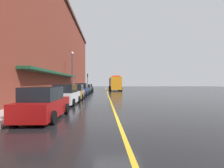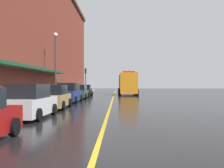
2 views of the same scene
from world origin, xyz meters
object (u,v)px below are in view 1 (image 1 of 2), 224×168
(parked_car_0, at_px, (44,104))
(parking_meter_1, at_px, (69,89))
(parked_car_1, at_px, (66,95))
(traffic_light_near, at_px, (88,78))
(parked_car_5, at_px, (89,88))
(street_lamp_left, at_px, (72,68))
(parked_car_4, at_px, (86,89))
(utility_truck, at_px, (115,84))
(parked_car_3, at_px, (82,90))
(parked_car_2, at_px, (76,92))
(parking_meter_0, at_px, (63,90))

(parked_car_0, bearing_deg, parking_meter_1, 7.29)
(parked_car_1, relative_size, traffic_light_near, 1.03)
(parked_car_5, relative_size, street_lamp_left, 0.61)
(parked_car_0, relative_size, traffic_light_near, 1.01)
(parked_car_4, xyz_separation_m, parked_car_5, (-0.03, 6.00, 0.00))
(parked_car_1, bearing_deg, street_lamp_left, 9.59)
(utility_truck, bearing_deg, parked_car_4, -34.45)
(parked_car_3, height_order, street_lamp_left, street_lamp_left)
(parked_car_1, distance_m, utility_truck, 27.53)
(parked_car_4, relative_size, street_lamp_left, 0.62)
(parked_car_0, relative_size, parked_car_1, 0.98)
(parked_car_1, xyz_separation_m, utility_truck, (6.06, 26.84, 0.84))
(utility_truck, bearing_deg, parked_car_2, -16.79)
(traffic_light_near, bearing_deg, parked_car_0, -88.04)
(parked_car_1, xyz_separation_m, parking_meter_1, (-1.35, 7.93, 0.23))
(utility_truck, distance_m, traffic_light_near, 11.12)
(parked_car_5, distance_m, parking_meter_0, 18.78)
(parked_car_5, xyz_separation_m, traffic_light_near, (-1.26, 11.43, 2.41))
(utility_truck, distance_m, parking_meter_0, 23.19)
(parked_car_2, height_order, parking_meter_0, parked_car_2)
(parked_car_1, distance_m, traffic_light_near, 35.15)
(parked_car_0, distance_m, parking_meter_1, 14.10)
(parked_car_0, height_order, parking_meter_0, parked_car_0)
(parked_car_2, height_order, parked_car_4, parked_car_2)
(parking_meter_1, bearing_deg, parked_car_4, 82.06)
(parked_car_3, relative_size, street_lamp_left, 0.71)
(utility_truck, relative_size, traffic_light_near, 1.77)
(traffic_light_near, bearing_deg, utility_truck, -48.13)
(traffic_light_near, bearing_deg, parked_car_2, -87.49)
(parked_car_5, xyz_separation_m, street_lamp_left, (-1.93, -9.45, 3.65))
(parking_meter_0, xyz_separation_m, street_lamp_left, (-0.60, 9.29, 3.34))
(parked_car_3, xyz_separation_m, utility_truck, (6.09, 15.33, 0.82))
(parked_car_1, height_order, street_lamp_left, street_lamp_left)
(parking_meter_0, xyz_separation_m, traffic_light_near, (0.06, 30.17, 2.10))
(street_lamp_left, bearing_deg, utility_truck, 57.69)
(parked_car_1, xyz_separation_m, street_lamp_left, (-1.95, 14.17, 3.57))
(utility_truck, xyz_separation_m, parking_meter_1, (-7.42, -18.91, -0.61))
(parked_car_0, height_order, parked_car_3, parked_car_3)
(parked_car_3, distance_m, utility_truck, 16.51)
(parked_car_3, xyz_separation_m, street_lamp_left, (-1.92, 2.65, 3.55))
(parked_car_1, height_order, parked_car_3, parked_car_3)
(parked_car_1, bearing_deg, parking_meter_1, 11.42)
(utility_truck, xyz_separation_m, parking_meter_0, (-7.42, -21.96, -0.61))
(utility_truck, xyz_separation_m, traffic_light_near, (-7.35, 8.21, 1.49))
(parked_car_3, xyz_separation_m, parking_meter_0, (-1.32, -6.63, 0.21))
(parked_car_5, height_order, parking_meter_0, parked_car_5)
(parked_car_5, relative_size, parking_meter_0, 3.19)
(street_lamp_left, bearing_deg, parked_car_5, 78.48)
(parked_car_1, bearing_deg, parked_car_2, 1.58)
(street_lamp_left, bearing_deg, parking_meter_1, -84.51)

